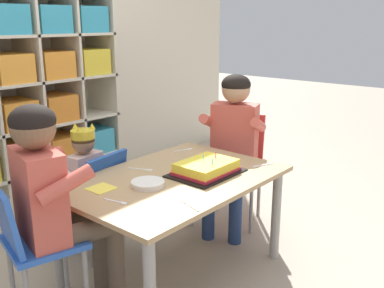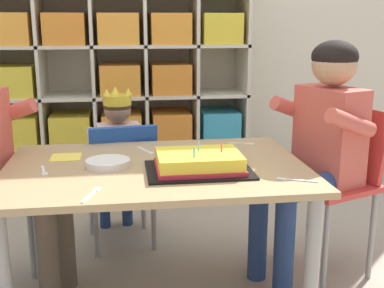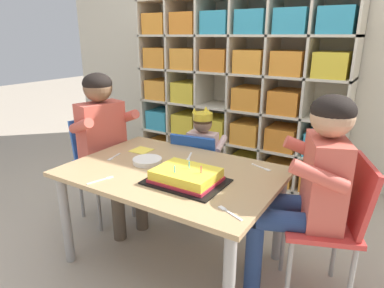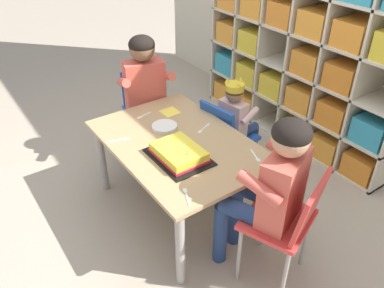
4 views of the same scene
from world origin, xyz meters
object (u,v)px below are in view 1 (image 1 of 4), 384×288
Objects in this scene: classroom_chair_blue at (95,197)px; child_with_crown at (80,173)px; guest_at_table_side at (232,135)px; fork_by_napkin at (184,150)px; classroom_chair_guest_side at (236,157)px; fork_at_table_front_edge at (116,202)px; fork_near_cake_tray at (142,169)px; fork_scattered_mid_table at (189,205)px; activity_table at (174,191)px; adult_helper_seated at (54,192)px; birthday_cake_on_tray at (206,168)px; fork_near_child_seat at (262,165)px; paper_plate_stack at (148,184)px; classroom_chair_adult_side at (32,241)px.

classroom_chair_blue is 0.81× the size of child_with_crown.
child_with_crown is 0.77× the size of guest_at_table_side.
child_with_crown is at bearing -10.72° from fork_by_napkin.
classroom_chair_guest_side is 5.72× the size of fork_at_table_front_edge.
fork_near_cake_tray is at bearing -70.62° from fork_at_table_front_edge.
fork_scattered_mid_table is (-0.09, -0.82, 0.21)m from classroom_chair_blue.
activity_table is 8.23× the size of fork_scattered_mid_table.
adult_helper_seated reaches higher than classroom_chair_blue.
birthday_cake_on_tray is (0.31, -0.72, 0.11)m from child_with_crown.
adult_helper_seated is 0.60m from fork_scattered_mid_table.
fork_by_napkin is (-0.41, 0.12, 0.12)m from classroom_chair_guest_side.
paper_plate_stack is at bearing -178.92° from fork_near_child_seat.
fork_near_child_seat is at bearing -95.29° from adult_helper_seated.
classroom_chair_blue is 0.97m from guest_at_table_side.
fork_near_child_seat is (1.11, -0.39, -0.07)m from adult_helper_seated.
activity_table is 0.65m from child_with_crown.
activity_table is 0.77m from classroom_chair_adult_side.
classroom_chair_guest_side is 5.34× the size of fork_scattered_mid_table.
adult_helper_seated reaches higher than guest_at_table_side.
paper_plate_stack is at bearing 176.54° from activity_table.
fork_by_napkin is (1.16, 0.12, 0.13)m from classroom_chair_adult_side.
classroom_chair_adult_side is 0.60m from paper_plate_stack.
fork_near_child_seat is 0.70m from fork_scattered_mid_table.
birthday_cake_on_tray is at bearing 107.08° from classroom_chair_blue.
guest_at_table_side is 0.45m from fork_near_child_seat.
classroom_chair_adult_side reaches higher than fork_scattered_mid_table.
child_with_crown is 0.71m from fork_at_table_front_edge.
fork_at_table_front_edge is at bearing -102.47° from classroom_chair_guest_side.
fork_near_child_seat is (0.61, -0.77, 0.21)m from classroom_chair_blue.
classroom_chair_blue is 1.02m from classroom_chair_guest_side.
guest_at_table_side reaches higher than fork_near_child_seat.
classroom_chair_guest_side is 5.48× the size of fork_near_child_seat.
fork_by_napkin is at bearing 35.05° from activity_table.
paper_plate_stack is 1.29× the size of fork_at_table_front_edge.
fork_scattered_mid_table is (0.41, -0.44, -0.07)m from adult_helper_seated.
activity_table is 0.39m from fork_scattered_mid_table.
classroom_chair_adult_side is 1.30m from fork_near_child_seat.
fork_near_child_seat is at bearing 112.05° from fork_scattered_mid_table.
classroom_chair_adult_side is 5.18× the size of fork_scattered_mid_table.
activity_table is 1.59× the size of classroom_chair_adult_side.
fork_at_table_front_edge is at bearing -105.23° from classroom_chair_adult_side.
classroom_chair_guest_side is 1.03m from paper_plate_stack.
adult_helper_seated is (-0.50, -0.38, 0.28)m from classroom_chair_blue.
classroom_chair_guest_side is 5.46× the size of fork_near_cake_tray.
child_with_crown is 0.79m from birthday_cake_on_tray.
fork_near_child_seat is (0.50, -0.47, 0.00)m from fork_near_cake_tray.
birthday_cake_on_tray reaches higher than activity_table.
activity_table is at bearing -99.72° from classroom_chair_guest_side.
fork_at_table_front_edge and fork_scattered_mid_table have the same top height.
activity_table is at bearing -101.38° from guest_at_table_side.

